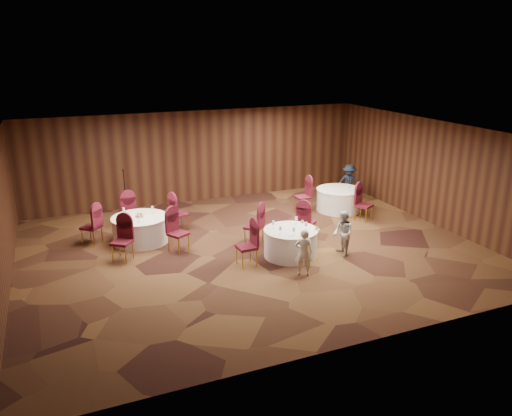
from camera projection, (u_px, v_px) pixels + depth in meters
name	position (u px, v px, depth m)	size (l,w,h in m)	color
ground	(252.00, 249.00, 13.65)	(12.00, 12.00, 0.00)	black
room_shell	(252.00, 180.00, 13.05)	(12.00, 12.00, 12.00)	silver
table_main	(291.00, 243.00, 13.10)	(1.42, 1.42, 0.74)	white
table_left	(140.00, 229.00, 14.07)	(1.58, 1.58, 0.74)	white
table_right	(339.00, 199.00, 16.80)	(1.53, 1.53, 0.74)	white
chairs_main	(270.00, 231.00, 13.56)	(2.88, 1.93, 1.00)	#410D16
chairs_left	(140.00, 225.00, 14.06)	(3.25, 3.13, 1.00)	#410D16
chairs_right	(333.00, 201.00, 16.23)	(1.98, 2.17, 1.00)	#410D16
tabletop_main	(297.00, 226.00, 12.93)	(1.14, 1.03, 0.22)	silver
tabletop_left	(139.00, 214.00, 13.94)	(0.86, 0.84, 0.22)	silver
tabletop_right	(349.00, 186.00, 16.46)	(0.08, 0.08, 0.22)	silver
mic_stand	(126.00, 204.00, 15.95)	(0.24, 0.24, 1.62)	black
woman_a	(304.00, 252.00, 11.93)	(0.43, 0.28, 1.18)	silver
woman_b	(343.00, 233.00, 13.08)	(0.60, 0.46, 1.23)	#BAB9BF
man_c	(349.00, 183.00, 17.76)	(0.86, 0.49, 1.32)	black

